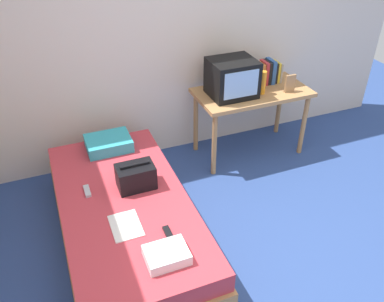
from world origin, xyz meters
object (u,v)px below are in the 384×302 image
(magazine, at_px, (126,226))
(water_bottle, at_px, (262,83))
(book_row, at_px, (269,72))
(pillow, at_px, (109,143))
(picture_frame, at_px, (290,83))
(handbag, at_px, (136,176))
(remote_silver, at_px, (87,191))
(folded_towel, at_px, (167,255))
(remote_dark, at_px, (169,234))
(tv, at_px, (232,78))
(bed, at_px, (126,220))
(desk, at_px, (252,99))

(magazine, bearing_deg, water_bottle, 31.32)
(book_row, distance_m, pillow, 1.80)
(picture_frame, relative_size, handbag, 0.60)
(picture_frame, bearing_deg, book_row, 106.40)
(remote_silver, bearing_deg, handbag, -10.92)
(handbag, distance_m, folded_towel, 0.82)
(picture_frame, bearing_deg, remote_dark, -145.79)
(tv, distance_m, water_bottle, 0.31)
(picture_frame, bearing_deg, pillow, 176.60)
(pillow, relative_size, magazine, 1.40)
(book_row, distance_m, magazine, 2.27)
(pillow, relative_size, handbag, 1.35)
(water_bottle, xyz_separation_m, remote_dark, (-1.41, -1.22, -0.41))
(bed, distance_m, water_bottle, 1.88)
(water_bottle, xyz_separation_m, pillow, (-1.56, 0.04, -0.36))
(bed, bearing_deg, pillow, 86.36)
(pillow, height_order, handbag, handbag)
(remote_silver, distance_m, folded_towel, 0.96)
(picture_frame, bearing_deg, tv, 165.24)
(tv, bearing_deg, remote_silver, -158.66)
(pillow, relative_size, folded_towel, 1.45)
(desk, xyz_separation_m, magazine, (-1.61, -1.10, -0.20))
(water_bottle, bearing_deg, folded_towel, -136.49)
(tv, height_order, book_row, tv)
(desk, bearing_deg, water_bottle, -59.08)
(desk, height_order, picture_frame, picture_frame)
(bed, distance_m, picture_frame, 2.09)
(tv, height_order, pillow, tv)
(bed, height_order, book_row, book_row)
(desk, bearing_deg, pillow, -178.22)
(magazine, relative_size, remote_silver, 2.01)
(magazine, distance_m, folded_towel, 0.44)
(handbag, height_order, folded_towel, handbag)
(picture_frame, height_order, handbag, picture_frame)
(tv, bearing_deg, desk, 1.13)
(book_row, bearing_deg, tv, -165.32)
(tv, bearing_deg, pillow, -178.10)
(desk, height_order, folded_towel, desk)
(desk, xyz_separation_m, tv, (-0.24, -0.00, 0.27))
(tv, height_order, handbag, tv)
(remote_dark, bearing_deg, remote_silver, 123.19)
(pillow, bearing_deg, remote_silver, -117.59)
(book_row, relative_size, handbag, 0.82)
(water_bottle, xyz_separation_m, handbag, (-1.47, -0.60, -0.32))
(magazine, bearing_deg, remote_dark, -37.96)
(water_bottle, distance_m, magazine, 2.00)
(water_bottle, xyz_separation_m, magazine, (-1.67, -1.01, -0.41))
(tv, bearing_deg, magazine, -141.30)
(pillow, bearing_deg, water_bottle, -1.55)
(water_bottle, relative_size, pillow, 0.58)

